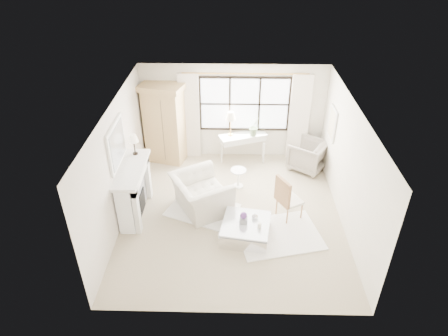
{
  "coord_description": "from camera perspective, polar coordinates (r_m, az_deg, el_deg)",
  "views": [
    {
      "loc": [
        -0.02,
        -7.31,
        5.97
      ],
      "look_at": [
        -0.2,
        0.2,
        1.15
      ],
      "focal_mm": 32.0,
      "sensor_mm": 36.0,
      "label": 1
    }
  ],
  "objects": [
    {
      "name": "curtain_rod",
      "position": [
        10.58,
        3.09,
        13.31
      ],
      "size": [
        3.3,
        0.04,
        0.04
      ],
      "primitive_type": "cylinder",
      "rotation": [
        0.0,
        1.57,
        0.0
      ],
      "color": "#B6863F",
      "rests_on": "wall_back"
    },
    {
      "name": "mantel_lamp",
      "position": [
        9.27,
        -12.83,
        4.05
      ],
      "size": [
        0.22,
        0.22,
        0.51
      ],
      "color": "black",
      "rests_on": "fireplace"
    },
    {
      "name": "ceiling",
      "position": [
        8.01,
        1.38,
        8.55
      ],
      "size": [
        5.5,
        5.5,
        0.0
      ],
      "primitive_type": "plane",
      "rotation": [
        3.14,
        0.0,
        0.0
      ],
      "color": "white",
      "rests_on": "ground"
    },
    {
      "name": "wall_back",
      "position": [
        11.07,
        1.34,
        7.99
      ],
      "size": [
        5.0,
        0.0,
        5.0
      ],
      "primitive_type": "plane",
      "rotation": [
        1.57,
        0.0,
        0.0
      ],
      "color": "silver",
      "rests_on": "ground"
    },
    {
      "name": "mirror_frame",
      "position": [
        8.75,
        -15.12,
        3.27
      ],
      "size": [
        0.05,
        1.15,
        0.95
      ],
      "primitive_type": "cube",
      "color": "white",
      "rests_on": "wall_left"
    },
    {
      "name": "french_chair",
      "position": [
        9.28,
        9.17,
        -5.39
      ],
      "size": [
        0.66,
        0.66,
        1.08
      ],
      "rotation": [
        0.0,
        0.0,
        2.08
      ],
      "color": "#AB7648",
      "rests_on": "floor"
    },
    {
      "name": "club_armchair",
      "position": [
        9.35,
        -3.28,
        -3.76
      ],
      "size": [
        1.64,
        1.71,
        0.85
      ],
      "primitive_type": "imported",
      "rotation": [
        0.0,
        0.0,
        2.08
      ],
      "color": "beige",
      "rests_on": "floor"
    },
    {
      "name": "floor",
      "position": [
        9.44,
        1.17,
        -6.58
      ],
      "size": [
        5.5,
        5.5,
        0.0
      ],
      "primitive_type": "plane",
      "color": "tan",
      "rests_on": "ground"
    },
    {
      "name": "wall_right",
      "position": [
        9.01,
        17.38,
        0.14
      ],
      "size": [
        0.0,
        5.5,
        5.5
      ],
      "primitive_type": "plane",
      "rotation": [
        1.57,
        0.0,
        -1.57
      ],
      "color": "silver",
      "rests_on": "ground"
    },
    {
      "name": "planter_flowers",
      "position": [
        8.5,
        2.82,
        -6.78
      ],
      "size": [
        0.15,
        0.15,
        0.15
      ],
      "primitive_type": "sphere",
      "color": "#5F317C",
      "rests_on": "planter_box"
    },
    {
      "name": "planter_box",
      "position": [
        8.58,
        2.79,
        -7.48
      ],
      "size": [
        0.18,
        0.18,
        0.12
      ],
      "primitive_type": "cube",
      "rotation": [
        0.0,
        0.0,
        -0.08
      ],
      "color": "gray",
      "rests_on": "coffee_table"
    },
    {
      "name": "fireplace",
      "position": [
        9.32,
        -12.93,
        -3.12
      ],
      "size": [
        0.58,
        1.66,
        1.26
      ],
      "color": "white",
      "rests_on": "ground"
    },
    {
      "name": "rug_left",
      "position": [
        9.55,
        -3.09,
        -5.98
      ],
      "size": [
        1.87,
        1.61,
        0.03
      ],
      "primitive_type": "cube",
      "rotation": [
        0.0,
        0.0,
        -0.38
      ],
      "color": "white",
      "rests_on": "floor"
    },
    {
      "name": "art_frame",
      "position": [
        10.34,
        15.23,
        6.16
      ],
      "size": [
        0.04,
        0.62,
        0.82
      ],
      "primitive_type": "cube",
      "color": "white",
      "rests_on": "wall_right"
    },
    {
      "name": "curtain_left",
      "position": [
        11.09,
        -4.93,
        7.27
      ],
      "size": [
        0.55,
        0.1,
        2.47
      ],
      "primitive_type": "cube",
      "color": "beige",
      "rests_on": "ground"
    },
    {
      "name": "curtain_right",
      "position": [
        11.18,
        10.67,
        7.02
      ],
      "size": [
        0.55,
        0.1,
        2.47
      ],
      "primitive_type": "cube",
      "color": "silver",
      "rests_on": "ground"
    },
    {
      "name": "side_table",
      "position": [
        10.15,
        2.06,
        -1.1
      ],
      "size": [
        0.4,
        0.4,
        0.51
      ],
      "color": "white",
      "rests_on": "floor"
    },
    {
      "name": "console_table",
      "position": [
        11.25,
        2.67,
        2.96
      ],
      "size": [
        1.38,
        0.87,
        0.8
      ],
      "rotation": [
        0.0,
        0.0,
        0.36
      ],
      "color": "silver",
      "rests_on": "floor"
    },
    {
      "name": "console_lamp",
      "position": [
        10.8,
        0.95,
        7.37
      ],
      "size": [
        0.28,
        0.28,
        0.69
      ],
      "color": "#B88640",
      "rests_on": "console_table"
    },
    {
      "name": "orchid_plant",
      "position": [
        10.94,
        4.36,
        5.93
      ],
      "size": [
        0.37,
        0.37,
        0.53
      ],
      "primitive_type": "imported",
      "rotation": [
        0.0,
        0.0,
        0.69
      ],
      "color": "#5C734D",
      "rests_on": "console_table"
    },
    {
      "name": "wall_front",
      "position": [
        6.49,
        1.13,
        -12.73
      ],
      "size": [
        5.0,
        0.0,
        5.0
      ],
      "primitive_type": "plane",
      "rotation": [
        -1.57,
        0.0,
        0.0
      ],
      "color": "beige",
      "rests_on": "ground"
    },
    {
      "name": "wingback_chair",
      "position": [
        11.08,
        11.88,
        1.79
      ],
      "size": [
        1.24,
        1.23,
        0.82
      ],
      "primitive_type": "imported",
      "rotation": [
        0.0,
        0.0,
        -2.17
      ],
      "color": "gray",
      "rests_on": "floor"
    },
    {
      "name": "wall_left",
      "position": [
        9.0,
        -14.87,
        0.55
      ],
      "size": [
        0.0,
        5.5,
        5.5
      ],
      "primitive_type": "plane",
      "rotation": [
        1.57,
        0.0,
        1.57
      ],
      "color": "beige",
      "rests_on": "ground"
    },
    {
      "name": "armoire",
      "position": [
        11.04,
        -8.5,
        6.35
      ],
      "size": [
        1.26,
        0.96,
        2.24
      ],
      "rotation": [
        0.0,
        0.0,
        -0.26
      ],
      "color": "tan",
      "rests_on": "floor"
    },
    {
      "name": "coffee_table",
      "position": [
        8.75,
        3.12,
        -8.81
      ],
      "size": [
        1.15,
        1.15,
        0.38
      ],
      "rotation": [
        0.0,
        0.0,
        -0.16
      ],
      "color": "silver",
      "rests_on": "floor"
    },
    {
      "name": "pillar_candle",
      "position": [
        8.48,
        5.09,
        -8.19
      ],
      "size": [
        0.08,
        0.08,
        0.12
      ],
      "primitive_type": "cylinder",
      "color": "white",
      "rests_on": "coffee_table"
    },
    {
      "name": "window_pane",
      "position": [
        10.95,
        2.95,
        9.11
      ],
      "size": [
        2.4,
        0.02,
        1.5
      ],
      "primitive_type": "cube",
      "color": "white",
      "rests_on": "wall_back"
    },
    {
      "name": "rug_right",
      "position": [
        8.95,
        7.8,
        -9.39
      ],
      "size": [
        2.02,
        1.69,
        0.03
      ],
      "primitive_type": "cube",
      "rotation": [
        0.0,
        0.0,
        0.23
      ],
      "color": "white",
      "rests_on": "floor"
    },
    {
      "name": "window_frame",
      "position": [
        10.94,
        2.95,
        9.09
      ],
      "size": [
        2.5,
        0.04,
        1.5
      ],
      "primitive_type": null,
      "color": "black",
      "rests_on": "wall_back"
    },
    {
      "name": "coffee_vase",
      "position": [
        8.7,
        4.44,
        -6.84
      ],
      "size": [
        0.16,
        0.16,
        0.14
      ],
      "primitive_type": "imported",
      "rotation": [
        0.0,
        0.0,
        -0.29
      ],
      "color": "silver",
      "rests_on": "coffee_table"
    },
    {
      "name": "mirror_glass",
      "position": [
        8.74,
        -14.93,
        3.27
      ],
      "size": [
        0.02,
        1.0,
        0.8
      ],
      "primitive_type": "cube",
      "color": "silver",
      "rests_on": "wall_left"
    },
    {
      "name": "art_canvas",
      "position": [
        10.33,
        15.12,
        6.16
      ],
      "size": [
        0.01,
        0.52,
        0.72
      ],
      "primitive_type": "cube",
      "color": "beige",
      "rests_on": "wall_right"
    }
  ]
}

